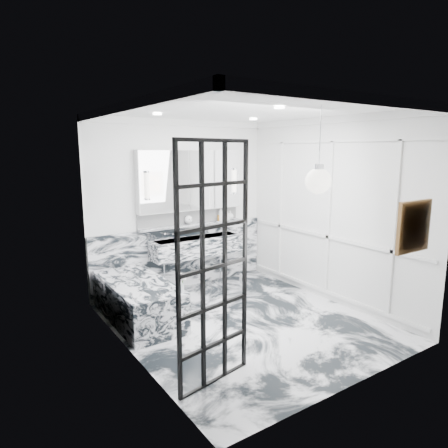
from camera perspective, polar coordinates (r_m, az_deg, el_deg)
floor at (r=5.63m, az=3.00°, el=-13.78°), size 3.60×3.60×0.00m
ceiling at (r=5.15m, az=3.31°, el=15.93°), size 3.60×3.60×0.00m
wall_back at (r=6.72m, az=-6.12°, el=2.64°), size 3.60×0.00×3.60m
wall_front at (r=3.95m, az=19.04°, el=-3.41°), size 3.60×0.00×3.60m
wall_left at (r=4.45m, az=-13.56°, el=-1.61°), size 0.00×3.60×3.60m
wall_right at (r=6.29m, az=14.89°, el=1.81°), size 0.00×3.60×3.60m
marble_clad_back at (r=6.87m, az=-5.88°, el=-4.63°), size 3.18×0.05×1.05m
marble_clad_left at (r=4.47m, az=-13.35°, el=-2.34°), size 0.02×3.56×2.68m
panel_molding at (r=6.29m, az=14.73°, el=0.90°), size 0.03×3.40×2.30m
soap_bottle_a at (r=7.03m, az=-0.49°, el=1.46°), size 0.12×0.12×0.23m
soap_bottle_b at (r=7.12m, az=0.54°, el=1.27°), size 0.08×0.08×0.16m
soap_bottle_c at (r=7.15m, az=0.88°, el=1.30°), size 0.15×0.15×0.16m
face_pot at (r=6.71m, az=-5.10°, el=0.62°), size 0.14×0.14×0.14m
amber_bottle at (r=7.02m, az=-0.79°, el=0.89°), size 0.04×0.04×0.10m
flower_vase at (r=5.09m, az=-6.13°, el=-9.07°), size 0.08×0.08×0.12m
crittall_door at (r=3.87m, az=-1.44°, el=-6.21°), size 0.87×0.21×2.40m
artwork at (r=4.70m, az=25.49°, el=-0.33°), size 0.46×0.04×0.46m
pendant_light at (r=4.15m, az=13.32°, el=5.98°), size 0.26×0.26×0.26m
trough_sink at (r=6.70m, az=-3.89°, el=-3.18°), size 1.60×0.45×0.30m
ledge at (r=6.77m, az=-4.63°, el=-0.10°), size 1.90×0.14×0.04m
subway_tile at (r=6.80m, az=-4.90°, el=1.09°), size 1.90×0.03×0.23m
mirror_cabinet at (r=6.68m, az=-4.74°, el=6.24°), size 1.90×0.16×1.00m
sconce_left at (r=6.24m, az=-10.93°, el=5.42°), size 0.07×0.07×0.40m
sconce_right at (r=7.04m, az=1.52°, el=6.16°), size 0.07×0.07×0.40m
bathtub at (r=5.72m, az=-12.20°, el=-10.61°), size 0.75×1.65×0.55m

